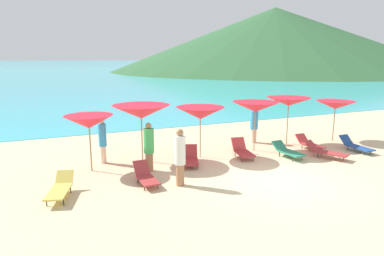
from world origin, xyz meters
TOP-DOWN VIEW (x-y plane):
  - ground_plane at (0.00, 10.00)m, footprint 50.00×100.00m
  - ocean_water at (0.00, 229.81)m, footprint 650.00×440.00m
  - headland_hill at (58.09, 79.00)m, footprint 97.41×97.41m
  - umbrella_0 at (-5.68, 3.59)m, footprint 1.76×1.76m
  - umbrella_1 at (-3.63, 4.02)m, footprint 2.29×2.29m
  - umbrella_2 at (-1.26, 3.62)m, footprint 2.02×2.02m
  - umbrella_3 at (1.38, 3.57)m, footprint 2.07×2.07m
  - umbrella_4 at (3.50, 3.97)m, footprint 2.26×2.26m
  - umbrella_5 at (6.05, 3.58)m, footprint 1.88×1.88m
  - lounge_chair_0 at (-2.07, 2.78)m, footprint 1.02×1.41m
  - lounge_chair_1 at (-4.21, 1.51)m, footprint 0.55×1.46m
  - lounge_chair_2 at (-6.87, 1.45)m, footprint 0.97×1.72m
  - lounge_chair_3 at (5.53, 1.72)m, footprint 0.55×1.64m
  - lounge_chair_4 at (0.35, 2.88)m, footprint 0.86×1.57m
  - lounge_chair_5 at (3.86, 2.81)m, footprint 0.55×1.51m
  - lounge_chair_6 at (3.49, 1.42)m, footprint 1.17×1.75m
  - lounge_chair_7 at (2.08, 2.12)m, footprint 0.66×1.58m
  - beachgoer_0 at (-3.73, 2.73)m, footprint 0.38×0.38m
  - beachgoer_1 at (-5.11, 4.40)m, footprint 0.30×0.30m
  - beachgoer_2 at (2.19, 4.84)m, footprint 0.38×0.38m
  - beachgoer_3 at (-3.22, 0.92)m, footprint 0.36×0.36m

SIDE VIEW (x-z plane):
  - ground_plane at x=0.00m, z-range -0.30..0.00m
  - ocean_water at x=0.00m, z-range 0.00..0.02m
  - lounge_chair_3 at x=5.53m, z-range -0.04..0.55m
  - lounge_chair_5 at x=3.86m, z-range -0.03..0.55m
  - lounge_chair_1 at x=-4.21m, z-range -0.05..0.59m
  - lounge_chair_0 at x=-2.07m, z-range -0.08..0.63m
  - lounge_chair_7 at x=2.08m, z-range 0.00..0.57m
  - lounge_chair_6 at x=3.49m, z-range -0.02..0.60m
  - lounge_chair_2 at x=-6.87m, z-range -0.01..0.59m
  - lounge_chair_4 at x=0.35m, z-range -0.05..0.66m
  - beachgoer_2 at x=2.19m, z-range 0.04..1.83m
  - beachgoer_0 at x=-3.73m, z-range 0.05..1.86m
  - beachgoer_1 at x=-5.11m, z-range 0.07..1.87m
  - beachgoer_3 at x=-3.22m, z-range 0.06..1.94m
  - umbrella_5 at x=6.05m, z-range 0.80..2.81m
  - umbrella_0 at x=-5.68m, z-range 0.80..2.88m
  - umbrella_2 at x=-1.26m, z-range 0.81..2.93m
  - umbrella_3 at x=1.38m, z-range 0.88..3.09m
  - umbrella_1 at x=-3.63m, z-range 0.87..3.16m
  - umbrella_4 at x=3.50m, z-range 0.93..3.19m
  - headland_hill at x=58.09m, z-range 0.00..18.58m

